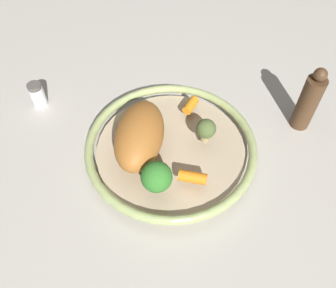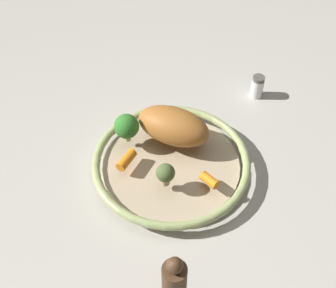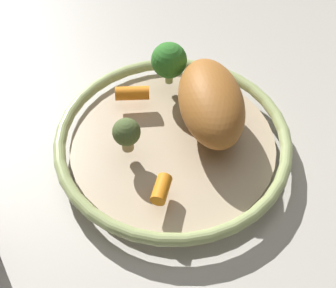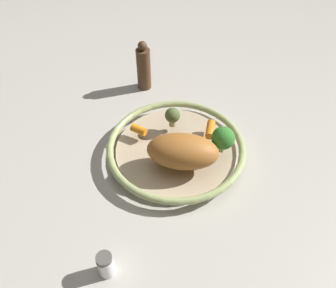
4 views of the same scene
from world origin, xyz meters
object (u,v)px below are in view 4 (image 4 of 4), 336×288
object	(u,v)px
broccoli_floret_mid	(223,138)
pepper_mill	(144,67)
roast_chicken_piece	(182,151)
baby_carrot_right	(210,129)
serving_bowl	(176,149)
broccoli_floret_small	(173,116)
salt_shaker	(106,265)
baby_carrot_near_rim	(139,130)

from	to	relation	value
broccoli_floret_mid	pepper_mill	distance (m)	0.37
roast_chicken_piece	baby_carrot_right	bearing A→B (deg)	40.65
serving_bowl	pepper_mill	world-z (taller)	pepper_mill
broccoli_floret_small	pepper_mill	bearing A→B (deg)	98.27
broccoli_floret_small	salt_shaker	size ratio (longest dim) A/B	0.88
baby_carrot_right	pepper_mill	size ratio (longest dim) A/B	0.33
broccoli_floret_mid	broccoli_floret_small	world-z (taller)	broccoli_floret_mid
roast_chicken_piece	broccoli_floret_small	world-z (taller)	roast_chicken_piece
roast_chicken_piece	baby_carrot_near_rim	bearing A→B (deg)	124.06
roast_chicken_piece	salt_shaker	world-z (taller)	roast_chicken_piece
salt_shaker	roast_chicken_piece	bearing A→B (deg)	45.65
serving_bowl	pepper_mill	xyz separation A→B (m)	(-0.03, 0.30, 0.05)
roast_chicken_piece	salt_shaker	xyz separation A→B (m)	(-0.21, -0.21, -0.05)
pepper_mill	broccoli_floret_mid	bearing A→B (deg)	-69.59
baby_carrot_near_rim	broccoli_floret_small	world-z (taller)	broccoli_floret_small
serving_bowl	pepper_mill	bearing A→B (deg)	95.10
salt_shaker	baby_carrot_near_rim	bearing A→B (deg)	69.84
broccoli_floret_small	serving_bowl	bearing A→B (deg)	-95.75
broccoli_floret_mid	baby_carrot_near_rim	bearing A→B (deg)	149.92
roast_chicken_piece	baby_carrot_near_rim	xyz separation A→B (m)	(-0.08, 0.12, -0.03)
baby_carrot_right	salt_shaker	size ratio (longest dim) A/B	0.83
broccoli_floret_small	pepper_mill	size ratio (longest dim) A/B	0.35
serving_bowl	roast_chicken_piece	size ratio (longest dim) A/B	2.09
broccoli_floret_small	baby_carrot_near_rim	bearing A→B (deg)	-175.19
baby_carrot_near_rim	pepper_mill	world-z (taller)	pepper_mill
serving_bowl	broccoli_floret_mid	distance (m)	0.13
roast_chicken_piece	pepper_mill	world-z (taller)	pepper_mill
serving_bowl	pepper_mill	size ratio (longest dim) A/B	2.21
pepper_mill	baby_carrot_near_rim	bearing A→B (deg)	-103.30
salt_shaker	pepper_mill	bearing A→B (deg)	72.66
broccoli_floret_mid	salt_shaker	xyz separation A→B (m)	(-0.31, -0.22, -0.06)
roast_chicken_piece	baby_carrot_right	size ratio (longest dim) A/B	3.21
baby_carrot_right	broccoli_floret_mid	size ratio (longest dim) A/B	0.72
baby_carrot_right	pepper_mill	distance (m)	0.31
broccoli_floret_mid	roast_chicken_piece	bearing A→B (deg)	-171.91
roast_chicken_piece	broccoli_floret_mid	bearing A→B (deg)	8.09
broccoli_floret_mid	pepper_mill	world-z (taller)	pepper_mill
broccoli_floret_small	salt_shaker	xyz separation A→B (m)	(-0.21, -0.34, -0.04)
baby_carrot_right	broccoli_floret_small	bearing A→B (deg)	151.68
baby_carrot_near_rim	pepper_mill	bearing A→B (deg)	76.70
broccoli_floret_mid	broccoli_floret_small	xyz separation A→B (m)	(-0.10, 0.12, -0.01)
roast_chicken_piece	baby_carrot_near_rim	distance (m)	0.15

